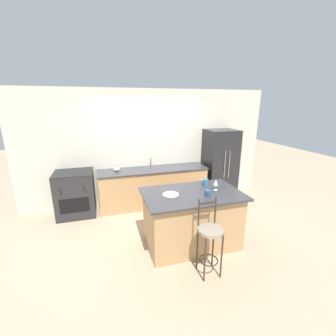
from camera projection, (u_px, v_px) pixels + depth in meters
ground_plane at (158, 211)px, 5.15m from camera, size 18.00×18.00×0.00m
wall_back at (150, 147)px, 5.44m from camera, size 6.00×0.07×2.70m
back_counter at (153, 186)px, 5.38m from camera, size 2.53×0.71×0.90m
sink_faucet at (151, 161)px, 5.41m from camera, size 0.02×0.13×0.22m
kitchen_island at (192, 218)px, 3.84m from camera, size 1.63×1.03×0.95m
refrigerator at (220, 164)px, 5.72m from camera, size 0.75×0.69×1.75m
oven_range at (76, 194)px, 4.87m from camera, size 0.79×0.71×0.98m
bar_stool_near at (210, 237)px, 3.11m from camera, size 0.35×0.35×1.13m
dinner_plate at (171, 194)px, 3.63m from camera, size 0.26×0.26×0.02m
wine_glass at (216, 183)px, 3.80m from camera, size 0.08×0.08×0.19m
coffee_mug at (208, 193)px, 3.57m from camera, size 0.12×0.09×0.10m
tumbler_cup at (206, 182)px, 4.01m from camera, size 0.08×0.08×0.12m
pumpkin_decoration at (117, 169)px, 5.02m from camera, size 0.14×0.14×0.13m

